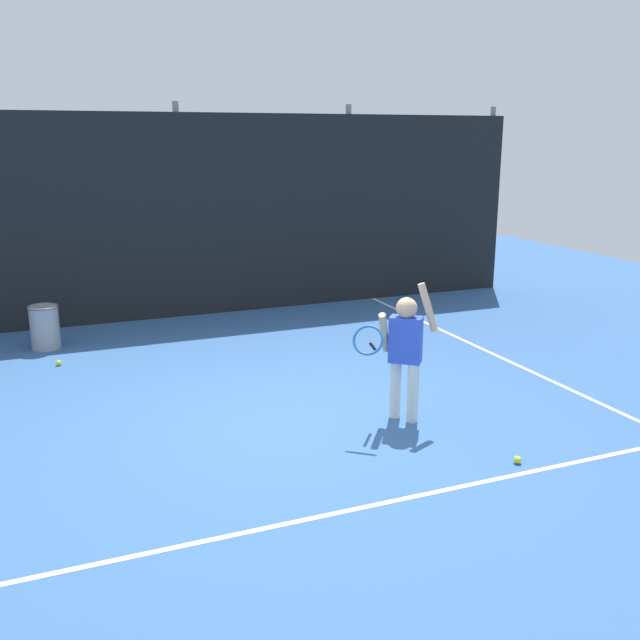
{
  "coord_description": "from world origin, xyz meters",
  "views": [
    {
      "loc": [
        -2.08,
        -6.02,
        2.65
      ],
      "look_at": [
        0.54,
        0.4,
        0.85
      ],
      "focal_mm": 39.86,
      "sensor_mm": 36.0,
      "label": 1
    }
  ],
  "objects_px": {
    "ball_hopper": "(45,327)",
    "tennis_player": "(404,347)",
    "tennis_ball_3": "(59,363)",
    "tennis_ball_2": "(518,460)"
  },
  "relations": [
    {
      "from": "tennis_ball_3",
      "to": "tennis_player",
      "type": "bearing_deg",
      "value": -45.31
    },
    {
      "from": "ball_hopper",
      "to": "tennis_ball_2",
      "type": "xyz_separation_m",
      "value": [
        3.53,
        -5.04,
        -0.26
      ]
    },
    {
      "from": "tennis_ball_2",
      "to": "tennis_player",
      "type": "bearing_deg",
      "value": 109.99
    },
    {
      "from": "ball_hopper",
      "to": "tennis_ball_3",
      "type": "relative_size",
      "value": 8.52
    },
    {
      "from": "tennis_player",
      "to": "tennis_ball_2",
      "type": "height_order",
      "value": "tennis_player"
    },
    {
      "from": "ball_hopper",
      "to": "tennis_ball_3",
      "type": "xyz_separation_m",
      "value": [
        0.11,
        -0.82,
        -0.26
      ]
    },
    {
      "from": "tennis_player",
      "to": "tennis_ball_2",
      "type": "distance_m",
      "value": 1.46
    },
    {
      "from": "ball_hopper",
      "to": "tennis_player",
      "type": "bearing_deg",
      "value": -51.13
    },
    {
      "from": "tennis_player",
      "to": "tennis_ball_3",
      "type": "bearing_deg",
      "value": 173.82
    },
    {
      "from": "tennis_player",
      "to": "tennis_ball_3",
      "type": "relative_size",
      "value": 20.46
    }
  ]
}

